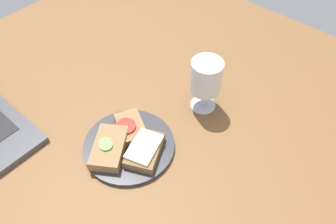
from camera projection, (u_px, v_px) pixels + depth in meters
wooden_table at (138, 135)px, 82.01cm from camera, size 140.00×140.00×3.00cm
plate at (129, 146)px, 77.31cm from camera, size 21.51×21.51×1.11cm
sandwich_with_cheese at (144, 150)px, 74.30cm from camera, size 12.32×10.69×2.81cm
sandwich_with_tomato at (130, 127)px, 78.98cm from camera, size 9.67×11.10×2.47cm
sandwich_with_cucumber at (110, 148)px, 74.51cm from camera, size 13.35×12.06×3.07cm
wine_glass at (206, 79)px, 79.28cm from camera, size 7.78×7.78×14.60cm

